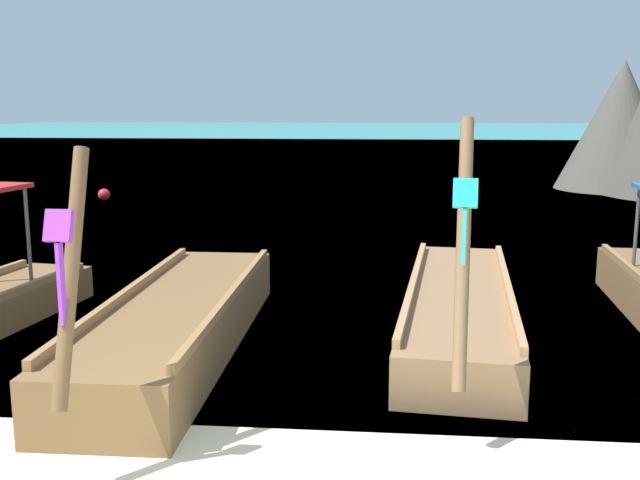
# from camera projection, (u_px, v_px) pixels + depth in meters

# --- Properties ---
(sea_water) EXTENTS (120.00, 120.00, 0.00)m
(sea_water) POSITION_uv_depth(u_px,v_px,m) (379.00, 138.00, 65.28)
(sea_water) COLOR teal
(sea_water) RESTS_ON ground
(longtail_boat_violet_ribbon) EXTENTS (1.38, 6.02, 2.56)m
(longtail_boat_violet_ribbon) POSITION_uv_depth(u_px,v_px,m) (179.00, 323.00, 8.61)
(longtail_boat_violet_ribbon) COLOR brown
(longtail_boat_violet_ribbon) RESTS_ON ground
(longtail_boat_turquoise_ribbon) EXTENTS (1.82, 6.40, 2.77)m
(longtail_boat_turquoise_ribbon) POSITION_uv_depth(u_px,v_px,m) (459.00, 308.00, 9.42)
(longtail_boat_turquoise_ribbon) COLOR olive
(longtail_boat_turquoise_ribbon) RESTS_ON ground
(mooring_buoy_near) EXTENTS (0.37, 0.37, 0.37)m
(mooring_buoy_near) POSITION_uv_depth(u_px,v_px,m) (104.00, 195.00, 22.19)
(mooring_buoy_near) COLOR red
(mooring_buoy_near) RESTS_ON sea_water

